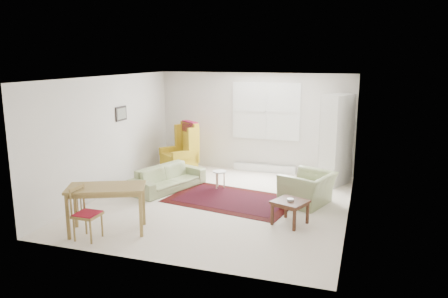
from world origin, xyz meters
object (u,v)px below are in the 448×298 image
(sofa, at_px, (168,174))
(desk, at_px, (107,209))
(armchair, at_px, (308,186))
(cabinet, at_px, (337,140))
(desk_chair, at_px, (87,213))
(wingback_chair, at_px, (179,148))
(coffee_table, at_px, (290,212))
(stool, at_px, (219,179))

(sofa, distance_m, desk, 2.50)
(armchair, distance_m, cabinet, 1.83)
(desk, height_order, desk_chair, desk_chair)
(sofa, height_order, desk_chair, desk_chair)
(sofa, relative_size, cabinet, 0.86)
(wingback_chair, bearing_deg, desk, -46.37)
(sofa, relative_size, wingback_chair, 1.37)
(sofa, height_order, coffee_table, sofa)
(coffee_table, distance_m, stool, 2.49)
(coffee_table, bearing_deg, desk_chair, -150.85)
(sofa, bearing_deg, desk, -158.86)
(coffee_table, bearing_deg, cabinet, 78.90)
(stool, height_order, desk_chair, desk_chair)
(armchair, height_order, wingback_chair, wingback_chair)
(wingback_chair, bearing_deg, desk_chair, -48.68)
(sofa, bearing_deg, desk_chair, -161.72)
(wingback_chair, xyz_separation_m, coffee_table, (3.28, -2.57, -0.43))
(armchair, relative_size, desk, 0.79)
(sofa, distance_m, coffee_table, 3.16)
(cabinet, xyz_separation_m, desk, (-3.40, -4.11, -0.64))
(stool, relative_size, cabinet, 0.19)
(desk_chair, bearing_deg, coffee_table, -60.71)
(armchair, height_order, stool, armchair)
(stool, height_order, cabinet, cabinet)
(armchair, xyz_separation_m, stool, (-2.02, 0.49, -0.19))
(cabinet, bearing_deg, armchair, -79.27)
(armchair, xyz_separation_m, coffee_table, (-0.15, -1.16, -0.17))
(desk, bearing_deg, coffee_table, 24.57)
(desk, bearing_deg, cabinet, 50.46)
(stool, relative_size, desk, 0.32)
(coffee_table, distance_m, desk, 3.13)
(desk, bearing_deg, wingback_chair, 96.36)
(wingback_chair, bearing_deg, sofa, -38.12)
(sofa, distance_m, desk_chair, 2.86)
(coffee_table, xyz_separation_m, cabinet, (0.55, 2.81, 0.82))
(cabinet, distance_m, desk_chair, 5.73)
(cabinet, height_order, desk, cabinet)
(cabinet, height_order, desk_chair, cabinet)
(coffee_table, height_order, desk, desk)
(stool, bearing_deg, wingback_chair, 146.58)
(coffee_table, xyz_separation_m, desk, (-2.84, -1.30, 0.18))
(armchair, bearing_deg, desk, -30.97)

